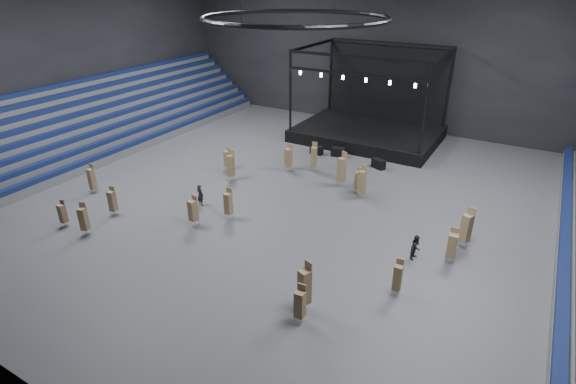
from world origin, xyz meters
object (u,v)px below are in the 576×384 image
Objects in this scene: chair_stack_3 at (231,165)px; chair_stack_10 at (452,245)px; chair_stack_13 at (358,180)px; chair_stack_9 at (362,182)px; chair_stack_7 at (83,218)px; chair_stack_15 at (228,203)px; stage at (370,124)px; flight_case_left at (317,150)px; chair_stack_4 at (92,179)px; chair_stack_17 at (289,157)px; chair_stack_12 at (314,157)px; chair_stack_2 at (300,303)px; man_center at (200,195)px; chair_stack_6 at (193,210)px; chair_stack_1 at (227,158)px; chair_stack_0 at (63,213)px; chair_stack_11 at (466,227)px; crew_member at (416,247)px; chair_stack_5 at (305,286)px; chair_stack_14 at (342,169)px; flight_case_right at (379,164)px; chair_stack_16 at (112,200)px; chair_stack_8 at (398,277)px.

chair_stack_10 is at bearing -24.00° from chair_stack_3.
chair_stack_9 is at bearing -45.25° from chair_stack_13.
chair_stack_15 is (6.89, 6.48, 0.00)m from chair_stack_7.
chair_stack_10 reaches higher than chair_stack_13.
stage reaches higher than flight_case_left.
chair_stack_4 is at bearing 117.30° from chair_stack_7.
chair_stack_17 reaches higher than chair_stack_15.
chair_stack_12 is at bearing 145.10° from chair_stack_10.
man_center is (-12.38, 7.28, -0.32)m from chair_stack_2.
chair_stack_6 is at bearing -99.14° from stage.
chair_stack_9 is 7.67m from chair_stack_17.
chair_stack_1 is 0.99× the size of chair_stack_13.
chair_stack_15 is at bearing -112.27° from chair_stack_12.
chair_stack_2 is at bearing -3.21° from chair_stack_0.
crew_member is at bearing -105.54° from chair_stack_11.
crew_member is (18.04, -5.23, -0.33)m from chair_stack_1.
chair_stack_10 is at bearing -57.28° from stage.
chair_stack_5 is (9.41, -20.08, 1.07)m from flight_case_left.
chair_stack_15 reaches higher than chair_stack_10.
chair_stack_15 is (0.31, -14.32, 0.80)m from flight_case_left.
chair_stack_12 is 5.52m from chair_stack_13.
crew_member is (24.41, 3.71, -0.45)m from chair_stack_4.
chair_stack_6 is 0.97× the size of chair_stack_7.
chair_stack_13 is at bearing 2.72° from chair_stack_14.
flight_case_right is (6.31, -0.34, 0.01)m from flight_case_left.
chair_stack_10 is 1.03× the size of chair_stack_16.
chair_stack_6 is 2.48m from chair_stack_15.
chair_stack_5 is at bearing -76.05° from stage.
chair_stack_1 is 0.72× the size of chair_stack_14.
chair_stack_7 is at bearing -130.07° from chair_stack_6.
flight_case_right is at bearing 27.03° from chair_stack_3.
flight_case_right is 0.54× the size of chair_stack_10.
chair_stack_0 is at bearing -120.78° from chair_stack_9.
chair_stack_5 is at bearing -81.08° from flight_case_right.
chair_stack_2 reaches higher than chair_stack_0.
flight_case_left is at bearing 90.46° from chair_stack_15.
chair_stack_16 is at bearing 81.19° from chair_stack_7.
chair_stack_10 is (18.38, -3.02, -0.17)m from chair_stack_3.
flight_case_left is 0.42× the size of chair_stack_5.
stage reaches higher than chair_stack_12.
chair_stack_17 is at bearing 52.54° from chair_stack_16.
chair_stack_7 is at bearing -106.34° from chair_stack_14.
chair_stack_7 reaches higher than chair_stack_13.
crew_member is at bearing -40.56° from chair_stack_13.
chair_stack_11 is (0.37, 2.13, 0.21)m from chair_stack_10.
chair_stack_1 is 8.71m from chair_stack_15.
chair_stack_8 is at bearing -63.45° from chair_stack_12.
stage is 22.39m from crew_member.
flight_case_left is at bearing 176.92° from flight_case_right.
chair_stack_14 is (16.33, 10.89, 0.27)m from chair_stack_4.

